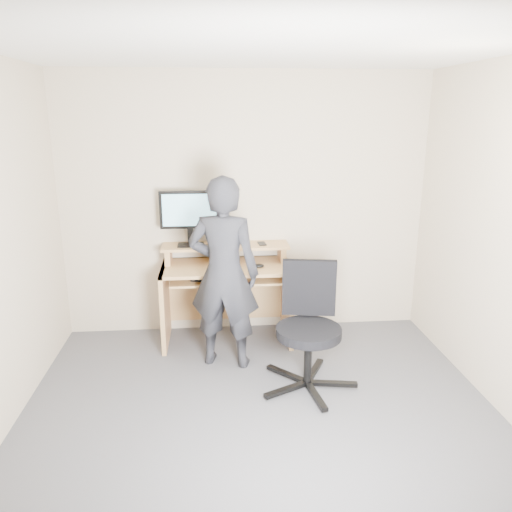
{
  "coord_description": "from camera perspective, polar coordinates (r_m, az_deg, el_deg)",
  "views": [
    {
      "loc": [
        -0.31,
        -2.98,
        2.12
      ],
      "look_at": [
        0.04,
        1.05,
        0.95
      ],
      "focal_mm": 35.0,
      "sensor_mm": 36.0,
      "label": 1
    }
  ],
  "objects": [
    {
      "name": "ceiling",
      "position": [
        3.02,
        1.0,
        23.36
      ],
      "size": [
        3.5,
        3.5,
        0.02
      ],
      "primitive_type": "cube",
      "color": "white",
      "rests_on": "back_wall"
    },
    {
      "name": "office_chair",
      "position": [
        3.98,
        6.03,
        -7.52
      ],
      "size": [
        0.76,
        0.76,
        0.97
      ],
      "rotation": [
        0.0,
        0.0,
        -0.16
      ],
      "color": "black",
      "rests_on": "ground"
    },
    {
      "name": "back_wall",
      "position": [
        4.82,
        -1.24,
        5.72
      ],
      "size": [
        3.5,
        0.02,
        2.5
      ],
      "primitive_type": "cube",
      "color": "beige",
      "rests_on": "ground"
    },
    {
      "name": "external_drive",
      "position": [
        4.72,
        -3.63,
        2.5
      ],
      "size": [
        0.08,
        0.13,
        0.2
      ],
      "primitive_type": "cube",
      "rotation": [
        0.0,
        0.0,
        -0.08
      ],
      "color": "black",
      "rests_on": "desk"
    },
    {
      "name": "monitor",
      "position": [
        4.66,
        -7.6,
        4.87
      ],
      "size": [
        0.55,
        0.15,
        0.52
      ],
      "rotation": [
        0.0,
        0.0,
        0.0
      ],
      "color": "black",
      "rests_on": "desk"
    },
    {
      "name": "charger",
      "position": [
        4.68,
        -6.29,
        1.27
      ],
      "size": [
        0.05,
        0.05,
        0.03
      ],
      "primitive_type": "cube",
      "rotation": [
        0.0,
        0.0,
        0.29
      ],
      "color": "black",
      "rests_on": "desk"
    },
    {
      "name": "smartphone",
      "position": [
        4.75,
        0.68,
        1.43
      ],
      "size": [
        0.08,
        0.14,
        0.01
      ],
      "primitive_type": "cube",
      "rotation": [
        0.0,
        0.0,
        0.09
      ],
      "color": "black",
      "rests_on": "desk"
    },
    {
      "name": "travel_mug",
      "position": [
        4.71,
        -2.85,
        2.42
      ],
      "size": [
        0.11,
        0.11,
        0.19
      ],
      "primitive_type": "cylinder",
      "rotation": [
        0.0,
        0.0,
        -0.33
      ],
      "color": "#B0B0B5",
      "rests_on": "desk"
    },
    {
      "name": "person",
      "position": [
        4.18,
        -3.69,
        -2.01
      ],
      "size": [
        0.68,
        0.53,
        1.64
      ],
      "primitive_type": "imported",
      "rotation": [
        0.0,
        0.0,
        2.89
      ],
      "color": "black",
      "rests_on": "ground"
    },
    {
      "name": "ground",
      "position": [
        3.67,
        0.8,
        -19.15
      ],
      "size": [
        3.5,
        3.5,
        0.0
      ],
      "primitive_type": "plane",
      "color": "#58575D",
      "rests_on": "ground"
    },
    {
      "name": "headphones",
      "position": [
        4.82,
        -4.4,
        1.63
      ],
      "size": [
        0.16,
        0.16,
        0.06
      ],
      "primitive_type": "torus",
      "rotation": [
        0.26,
        0.0,
        -0.0
      ],
      "color": "silver",
      "rests_on": "desk"
    },
    {
      "name": "keyboard",
      "position": [
        4.58,
        -4.47,
        -2.44
      ],
      "size": [
        0.48,
        0.23,
        0.03
      ],
      "primitive_type": "cube",
      "rotation": [
        0.0,
        0.0,
        -0.12
      ],
      "color": "black",
      "rests_on": "desk"
    },
    {
      "name": "mouse",
      "position": [
        4.56,
        0.31,
        -1.13
      ],
      "size": [
        0.11,
        0.07,
        0.04
      ],
      "primitive_type": "ellipsoid",
      "rotation": [
        0.0,
        0.0,
        0.13
      ],
      "color": "black",
      "rests_on": "desk"
    },
    {
      "name": "desk",
      "position": [
        4.78,
        -3.41,
        -3.12
      ],
      "size": [
        1.2,
        0.6,
        0.91
      ],
      "color": "tan",
      "rests_on": "ground"
    }
  ]
}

